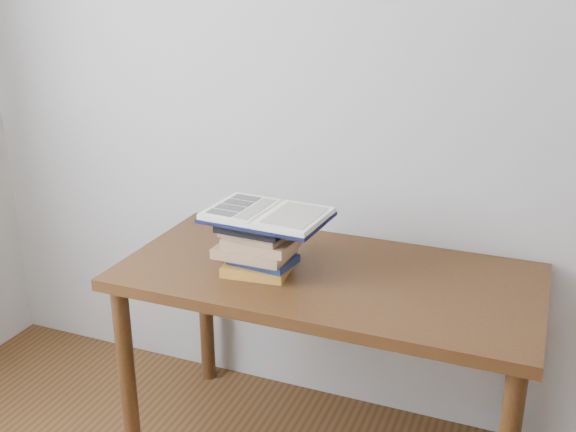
% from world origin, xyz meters
% --- Properties ---
extents(desk, '(1.40, 0.70, 0.75)m').
position_xyz_m(desk, '(-0.06, 1.38, 0.65)').
color(desk, '#482A12').
rests_on(desk, ground).
extents(book_stack, '(0.26, 0.21, 0.18)m').
position_xyz_m(book_stack, '(-0.27, 1.29, 0.84)').
color(book_stack, '#AD8827').
rests_on(book_stack, desk).
extents(open_book, '(0.40, 0.29, 0.03)m').
position_xyz_m(open_book, '(-0.25, 1.32, 0.94)').
color(open_book, black).
rests_on(open_book, book_stack).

